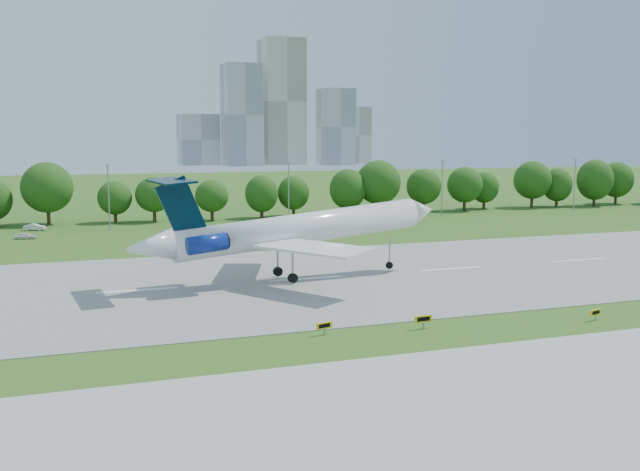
{
  "coord_description": "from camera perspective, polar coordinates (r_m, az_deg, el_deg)",
  "views": [
    {
      "loc": [
        -26.58,
        -55.89,
        17.06
      ],
      "look_at": [
        -0.7,
        18.0,
        6.34
      ],
      "focal_mm": 40.0,
      "sensor_mm": 36.0,
      "label": 1
    }
  ],
  "objects": [
    {
      "name": "skyline",
      "position": [
        464.33,
        -3.51,
        9.44
      ],
      "size": [
        127.0,
        52.0,
        80.0
      ],
      "color": "#B2B2B7",
      "rests_on": "ground"
    },
    {
      "name": "taxi_sign_centre",
      "position": [
        62.57,
        0.36,
        -7.23
      ],
      "size": [
        1.6,
        0.62,
        1.13
      ],
      "rotation": [
        0.0,
        0.0,
        0.28
      ],
      "color": "gray",
      "rests_on": "ground"
    },
    {
      "name": "service_vehicle_b",
      "position": [
        131.27,
        -22.5,
        -0.02
      ],
      "size": [
        3.42,
        1.7,
        1.12
      ],
      "primitive_type": "imported",
      "rotation": [
        0.0,
        0.0,
        1.45
      ],
      "color": "white",
      "rests_on": "ground"
    },
    {
      "name": "light_poles",
      "position": [
        140.38,
        -9.39,
        3.31
      ],
      "size": [
        175.9,
        0.25,
        12.19
      ],
      "color": "gray",
      "rests_on": "ground"
    },
    {
      "name": "taxiway",
      "position": [
        49.31,
        15.13,
        -12.67
      ],
      "size": [
        400.0,
        23.0,
        0.08
      ],
      "primitive_type": "cube",
      "color": "#ADADA8",
      "rests_on": "ground"
    },
    {
      "name": "tree_line",
      "position": [
        150.65,
        -9.11,
        3.56
      ],
      "size": [
        288.4,
        8.4,
        10.4
      ],
      "color": "#382314",
      "rests_on": "ground"
    },
    {
      "name": "service_vehicle_a",
      "position": [
        142.6,
        -21.88,
        0.62
      ],
      "size": [
        4.13,
        2.38,
        1.29
      ],
      "primitive_type": "imported",
      "rotation": [
        0.0,
        0.0,
        1.29
      ],
      "color": "silver",
      "rests_on": "ground"
    },
    {
      "name": "taxi_sign_left",
      "position": [
        65.17,
        8.26,
        -6.63
      ],
      "size": [
        1.75,
        0.33,
        1.23
      ],
      "rotation": [
        0.0,
        0.0,
        0.07
      ],
      "color": "gray",
      "rests_on": "ground"
    },
    {
      "name": "taxi_sign_right",
      "position": [
        72.2,
        21.18,
        -5.76
      ],
      "size": [
        1.51,
        0.57,
        1.07
      ],
      "rotation": [
        0.0,
        0.0,
        0.27
      ],
      "color": "gray",
      "rests_on": "ground"
    },
    {
      "name": "airliner",
      "position": [
        84.82,
        -2.76,
        0.48
      ],
      "size": [
        40.02,
        28.88,
        12.78
      ],
      "rotation": [
        0.0,
        -0.08,
        0.11
      ],
      "color": "white",
      "rests_on": "ground"
    },
    {
      "name": "ground",
      "position": [
        64.19,
        5.96,
        -7.65
      ],
      "size": [
        600.0,
        600.0,
        0.0
      ],
      "primitive_type": "plane",
      "color": "#2D5516",
      "rests_on": "ground"
    },
    {
      "name": "runway",
      "position": [
        86.83,
        -1.1,
        -3.51
      ],
      "size": [
        400.0,
        45.0,
        0.08
      ],
      "primitive_type": "cube",
      "color": "gray",
      "rests_on": "ground"
    }
  ]
}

